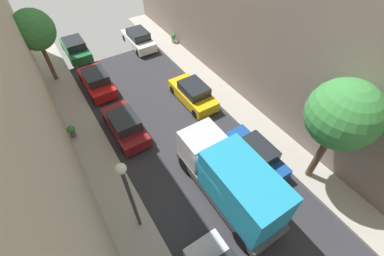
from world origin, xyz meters
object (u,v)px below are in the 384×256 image
Objects in this scene: parked_car_right_3 at (193,94)px; parked_car_left_3 at (125,125)px; parked_car_right_2 at (254,155)px; potted_plant_1 at (173,38)px; street_tree_0 at (34,30)px; street_tree_1 at (343,115)px; parked_car_left_5 at (76,48)px; parked_car_right_4 at (139,39)px; delivery_truck at (231,180)px; potted_plant_2 at (72,131)px; lamp_post at (128,189)px; parked_car_left_4 at (97,81)px.

parked_car_left_3 is at bearing -176.74° from parked_car_right_3.
parked_car_right_2 reaches higher than potted_plant_1.
street_tree_0 is 6.79× the size of potted_plant_1.
street_tree_1 is (9.94, -17.12, 0.61)m from street_tree_0.
parked_car_left_3 is at bearing -90.00° from parked_car_left_5.
delivery_truck reaches higher than parked_car_right_4.
street_tree_0 is 11.44m from potted_plant_1.
parked_car_left_3 is at bearing -25.86° from potted_plant_2.
parked_car_left_5 and parked_car_right_3 have the same top height.
parked_car_right_3 and parked_car_right_4 have the same top height.
parked_car_right_3 is 10.13m from lamp_post.
parked_car_right_2 is 11.43m from potted_plant_2.
lamp_post is (-7.30, -15.80, 2.79)m from parked_car_right_4.
potted_plant_1 is (5.66, 15.64, -1.19)m from delivery_truck.
parked_car_left_3 is 9.48m from street_tree_0.
parked_car_right_3 is 5.15× the size of potted_plant_1.
potted_plant_2 is (-0.53, -6.98, -3.57)m from street_tree_0.
parked_car_left_4 is 16.54m from street_tree_1.
lamp_post reaches higher than parked_car_left_4.
street_tree_1 reaches higher than parked_car_right_3.
street_tree_0 is 6.27× the size of potted_plant_2.
potted_plant_1 is (8.36, 2.81, -0.12)m from parked_car_left_4.
street_tree_1 reaches higher than street_tree_0.
parked_car_left_4 and parked_car_right_2 have the same top height.
potted_plant_1 is 13.29m from potted_plant_2.
parked_car_right_4 is 17.63m from lamp_post.
parked_car_right_2 is at bearing -61.76° from street_tree_0.
parked_car_left_4 is 8.82m from potted_plant_1.
parked_car_left_3 reaches higher than potted_plant_2.
lamp_post is at bearing -125.35° from potted_plant_1.
potted_plant_1 is at bearing 54.65° from lamp_post.
potted_plant_1 is at bearing 18.59° from parked_car_left_4.
parked_car_left_3 is 1.00× the size of parked_car_right_3.
lamp_post is at bearing -87.67° from street_tree_0.
parked_car_right_4 is 4.76× the size of potted_plant_2.
parked_car_right_3 is (5.40, 0.31, 0.00)m from parked_car_left_3.
street_tree_0 is (-7.89, 14.70, 3.51)m from parked_car_right_2.
parked_car_right_2 and parked_car_right_4 have the same top height.
parked_car_right_3 is at bearing 41.43° from lamp_post.
potted_plant_2 is at bearing 123.09° from delivery_truck.
parked_car_left_5 is 18.24m from parked_car_right_2.
parked_car_right_3 is at bearing 70.51° from delivery_truck.
street_tree_0 is 1.10× the size of lamp_post.
parked_car_left_3 is 0.66× the size of street_tree_1.
delivery_truck is at bearing -158.43° from parked_car_right_2.
parked_car_left_5 reaches higher than potted_plant_1.
parked_car_left_3 is 0.64× the size of delivery_truck.
parked_car_left_3 and parked_car_left_5 have the same top height.
street_tree_0 is 19.80m from street_tree_1.
parked_car_right_4 is 5.15× the size of potted_plant_1.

